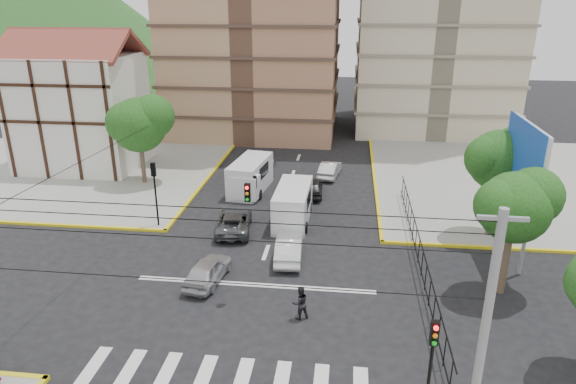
# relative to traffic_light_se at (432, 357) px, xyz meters

# --- Properties ---
(ground) EXTENTS (160.00, 160.00, 0.00)m
(ground) POSITION_rel_traffic_light_se_xyz_m (-7.80, 7.80, -3.11)
(ground) COLOR black
(ground) RESTS_ON ground
(sidewalk_nw) EXTENTS (26.00, 26.00, 0.15)m
(sidewalk_nw) POSITION_rel_traffic_light_se_xyz_m (-27.80, 27.80, -3.04)
(sidewalk_nw) COLOR gray
(sidewalk_nw) RESTS_ON ground
(sidewalk_ne) EXTENTS (26.00, 26.00, 0.15)m
(sidewalk_ne) POSITION_rel_traffic_light_se_xyz_m (12.20, 27.80, -3.04)
(sidewalk_ne) COLOR gray
(sidewalk_ne) RESTS_ON ground
(crosswalk_stripes) EXTENTS (12.00, 2.40, 0.01)m
(crosswalk_stripes) POSITION_rel_traffic_light_se_xyz_m (-7.80, 1.80, -3.11)
(crosswalk_stripes) COLOR silver
(crosswalk_stripes) RESTS_ON ground
(stop_line) EXTENTS (13.00, 0.40, 0.01)m
(stop_line) POSITION_rel_traffic_light_se_xyz_m (-7.80, 9.00, -3.11)
(stop_line) COLOR silver
(stop_line) RESTS_ON ground
(tudor_building) EXTENTS (10.80, 8.05, 12.23)m
(tudor_building) POSITION_rel_traffic_light_se_xyz_m (-26.80, 27.80, 2.14)
(tudor_building) COLOR silver
(tudor_building) RESTS_ON ground
(distant_hill) EXTENTS (70.00, 70.00, 28.00)m
(distant_hill) POSITION_rel_traffic_light_se_xyz_m (-62.80, 77.80, 10.89)
(distant_hill) COLOR #27541C
(distant_hill) RESTS_ON ground
(park_fence) EXTENTS (0.10, 22.50, 1.66)m
(park_fence) POSITION_rel_traffic_light_se_xyz_m (1.20, 12.30, -3.11)
(park_fence) COLOR black
(park_fence) RESTS_ON ground
(billboard) EXTENTS (0.36, 6.20, 8.10)m
(billboard) POSITION_rel_traffic_light_se_xyz_m (6.65, 13.80, 2.89)
(billboard) COLOR slate
(billboard) RESTS_ON ground
(tree_park_a) EXTENTS (4.41, 3.60, 6.83)m
(tree_park_a) POSITION_rel_traffic_light_se_xyz_m (5.28, 9.81, 1.90)
(tree_park_a) COLOR #473828
(tree_park_a) RESTS_ON ground
(tree_park_c) EXTENTS (4.65, 3.80, 7.25)m
(tree_park_c) POSITION_rel_traffic_light_se_xyz_m (6.29, 16.81, 2.22)
(tree_park_c) COLOR #473828
(tree_park_c) RESTS_ON ground
(tree_tudor) EXTENTS (5.39, 4.40, 7.43)m
(tree_tudor) POSITION_rel_traffic_light_se_xyz_m (-19.70, 23.81, 2.11)
(tree_tudor) COLOR #473828
(tree_tudor) RESTS_ON ground
(traffic_light_se) EXTENTS (0.28, 0.22, 4.40)m
(traffic_light_se) POSITION_rel_traffic_light_se_xyz_m (0.00, 0.00, 0.00)
(traffic_light_se) COLOR black
(traffic_light_se) RESTS_ON ground
(traffic_light_nw) EXTENTS (0.28, 0.22, 4.40)m
(traffic_light_nw) POSITION_rel_traffic_light_se_xyz_m (-15.60, 15.60, 0.00)
(traffic_light_nw) COLOR black
(traffic_light_nw) RESTS_ON ground
(traffic_light_hanging) EXTENTS (18.00, 9.12, 0.92)m
(traffic_light_hanging) POSITION_rel_traffic_light_se_xyz_m (-7.80, 5.76, 2.79)
(traffic_light_hanging) COLOR black
(traffic_light_hanging) RESTS_ON ground
(utility_pole_se) EXTENTS (1.40, 0.28, 9.00)m
(utility_pole_se) POSITION_rel_traffic_light_se_xyz_m (1.20, -1.20, 1.65)
(utility_pole_se) COLOR slate
(utility_pole_se) RESTS_ON ground
(van_right_lane) EXTENTS (2.32, 5.59, 2.50)m
(van_right_lane) POSITION_rel_traffic_light_se_xyz_m (-6.69, 17.34, -1.90)
(van_right_lane) COLOR silver
(van_right_lane) RESTS_ON ground
(van_left_lane) EXTENTS (2.92, 5.89, 2.54)m
(van_left_lane) POSITION_rel_traffic_light_se_xyz_m (-10.73, 22.97, -1.87)
(van_left_lane) COLOR silver
(van_left_lane) RESTS_ON ground
(car_silver_front_left) EXTENTS (2.12, 4.20, 1.37)m
(car_silver_front_left) POSITION_rel_traffic_light_se_xyz_m (-10.40, 9.07, -2.43)
(car_silver_front_left) COLOR #B9BABE
(car_silver_front_left) RESTS_ON ground
(car_white_front_right) EXTENTS (1.74, 4.40, 1.43)m
(car_white_front_right) POSITION_rel_traffic_light_se_xyz_m (-6.31, 12.26, -2.40)
(car_white_front_right) COLOR white
(car_white_front_right) RESTS_ON ground
(car_grey_mid_left) EXTENTS (2.78, 4.97, 1.31)m
(car_grey_mid_left) POSITION_rel_traffic_light_se_xyz_m (-10.40, 15.64, -2.45)
(car_grey_mid_left) COLOR #515558
(car_grey_mid_left) RESTS_ON ground
(car_silver_rear_left) EXTENTS (2.24, 4.41, 1.23)m
(car_silver_rear_left) POSITION_rel_traffic_light_se_xyz_m (-10.72, 28.66, -2.50)
(car_silver_rear_left) COLOR #BABABF
(car_silver_rear_left) RESTS_ON ground
(car_darkgrey_mid_right) EXTENTS (1.81, 4.13, 1.38)m
(car_darkgrey_mid_right) POSITION_rel_traffic_light_se_xyz_m (-5.74, 22.89, -2.42)
(car_darkgrey_mid_right) COLOR #242426
(car_darkgrey_mid_right) RESTS_ON ground
(car_white_rear_right) EXTENTS (2.03, 4.23, 1.34)m
(car_white_rear_right) POSITION_rel_traffic_light_se_xyz_m (-4.55, 27.45, -2.44)
(car_white_rear_right) COLOR silver
(car_white_rear_right) RESTS_ON ground
(pedestrian_crosswalk) EXTENTS (1.04, 0.97, 1.72)m
(pedestrian_crosswalk) POSITION_rel_traffic_light_se_xyz_m (-5.08, 6.23, -2.25)
(pedestrian_crosswalk) COLOR black
(pedestrian_crosswalk) RESTS_ON ground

